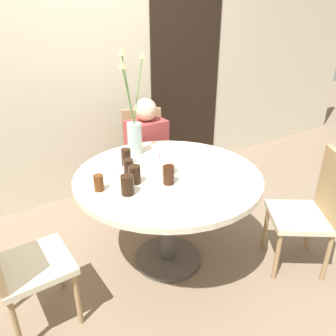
{
  "coord_description": "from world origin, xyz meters",
  "views": [
    {
      "loc": [
        -1.09,
        -1.66,
        1.71
      ],
      "look_at": [
        0.0,
        0.0,
        0.77
      ],
      "focal_mm": 35.0,
      "sensor_mm": 36.0,
      "label": 1
    }
  ],
  "objects_px": {
    "flower_vase": "(134,130)",
    "side_plate": "(105,173)",
    "chair_near_front": "(313,207)",
    "drink_glass_1": "(126,157)",
    "drink_glass_2": "(99,183)",
    "drink_glass_3": "(134,174)",
    "birthday_cake": "(160,166)",
    "drink_glass_0": "(127,185)",
    "drink_glass_4": "(169,175)",
    "person_guest": "(147,158)",
    "drink_glass_5": "(129,167)",
    "chair_right_flank": "(144,151)",
    "chair_left_flank": "(16,258)"
  },
  "relations": [
    {
      "from": "drink_glass_0",
      "to": "drink_glass_4",
      "type": "xyz_separation_m",
      "value": [
        0.28,
        -0.02,
        -0.0
      ]
    },
    {
      "from": "person_guest",
      "to": "chair_right_flank",
      "type": "bearing_deg",
      "value": 70.1
    },
    {
      "from": "birthday_cake",
      "to": "side_plate",
      "type": "xyz_separation_m",
      "value": [
        -0.31,
        0.2,
        -0.05
      ]
    },
    {
      "from": "chair_left_flank",
      "to": "side_plate",
      "type": "height_order",
      "value": "chair_left_flank"
    },
    {
      "from": "drink_glass_1",
      "to": "person_guest",
      "type": "bearing_deg",
      "value": 48.45
    },
    {
      "from": "drink_glass_2",
      "to": "drink_glass_3",
      "type": "relative_size",
      "value": 0.87
    },
    {
      "from": "person_guest",
      "to": "drink_glass_0",
      "type": "bearing_deg",
      "value": -125.47
    },
    {
      "from": "chair_near_front",
      "to": "drink_glass_3",
      "type": "distance_m",
      "value": 1.26
    },
    {
      "from": "drink_glass_1",
      "to": "drink_glass_5",
      "type": "bearing_deg",
      "value": -111.1
    },
    {
      "from": "drink_glass_2",
      "to": "chair_left_flank",
      "type": "bearing_deg",
      "value": -174.03
    },
    {
      "from": "drink_glass_4",
      "to": "chair_right_flank",
      "type": "bearing_deg",
      "value": 68.67
    },
    {
      "from": "chair_right_flank",
      "to": "chair_near_front",
      "type": "height_order",
      "value": "same"
    },
    {
      "from": "chair_near_front",
      "to": "drink_glass_1",
      "type": "relative_size",
      "value": 7.5
    },
    {
      "from": "side_plate",
      "to": "drink_glass_2",
      "type": "bearing_deg",
      "value": -121.74
    },
    {
      "from": "birthday_cake",
      "to": "chair_left_flank",
      "type": "bearing_deg",
      "value": -177.28
    },
    {
      "from": "flower_vase",
      "to": "drink_glass_4",
      "type": "height_order",
      "value": "flower_vase"
    },
    {
      "from": "birthday_cake",
      "to": "flower_vase",
      "type": "bearing_deg",
      "value": 86.1
    },
    {
      "from": "birthday_cake",
      "to": "person_guest",
      "type": "relative_size",
      "value": 0.17
    },
    {
      "from": "side_plate",
      "to": "drink_glass_4",
      "type": "relative_size",
      "value": 1.5
    },
    {
      "from": "flower_vase",
      "to": "side_plate",
      "type": "height_order",
      "value": "flower_vase"
    },
    {
      "from": "birthday_cake",
      "to": "drink_glass_5",
      "type": "distance_m",
      "value": 0.21
    },
    {
      "from": "birthday_cake",
      "to": "drink_glass_0",
      "type": "relative_size",
      "value": 1.52
    },
    {
      "from": "chair_right_flank",
      "to": "drink_glass_5",
      "type": "bearing_deg",
      "value": -104.92
    },
    {
      "from": "flower_vase",
      "to": "drink_glass_1",
      "type": "relative_size",
      "value": 6.52
    },
    {
      "from": "chair_right_flank",
      "to": "person_guest",
      "type": "xyz_separation_m",
      "value": [
        -0.05,
        -0.15,
        -0.0
      ]
    },
    {
      "from": "drink_glass_3",
      "to": "drink_glass_1",
      "type": "bearing_deg",
      "value": 73.82
    },
    {
      "from": "chair_near_front",
      "to": "drink_glass_2",
      "type": "relative_size",
      "value": 8.77
    },
    {
      "from": "chair_left_flank",
      "to": "side_plate",
      "type": "xyz_separation_m",
      "value": [
        0.65,
        0.25,
        0.24
      ]
    },
    {
      "from": "drink_glass_1",
      "to": "drink_glass_2",
      "type": "bearing_deg",
      "value": -141.24
    },
    {
      "from": "chair_near_front",
      "to": "drink_glass_2",
      "type": "height_order",
      "value": "chair_near_front"
    },
    {
      "from": "chair_right_flank",
      "to": "drink_glass_2",
      "type": "xyz_separation_m",
      "value": [
        -0.82,
        -0.92,
        0.29
      ]
    },
    {
      "from": "chair_near_front",
      "to": "birthday_cake",
      "type": "xyz_separation_m",
      "value": [
        -0.87,
        0.61,
        0.29
      ]
    },
    {
      "from": "chair_near_front",
      "to": "person_guest",
      "type": "bearing_deg",
      "value": -123.48
    },
    {
      "from": "birthday_cake",
      "to": "person_guest",
      "type": "distance_m",
      "value": 0.9
    },
    {
      "from": "drink_glass_1",
      "to": "side_plate",
      "type": "bearing_deg",
      "value": -164.14
    },
    {
      "from": "flower_vase",
      "to": "person_guest",
      "type": "xyz_separation_m",
      "value": [
        0.31,
        0.37,
        -0.44
      ]
    },
    {
      "from": "flower_vase",
      "to": "drink_glass_3",
      "type": "distance_m",
      "value": 0.5
    },
    {
      "from": "flower_vase",
      "to": "drink_glass_4",
      "type": "bearing_deg",
      "value": -95.46
    },
    {
      "from": "drink_glass_1",
      "to": "drink_glass_2",
      "type": "distance_m",
      "value": 0.39
    },
    {
      "from": "drink_glass_2",
      "to": "drink_glass_4",
      "type": "relative_size",
      "value": 0.85
    },
    {
      "from": "drink_glass_0",
      "to": "drink_glass_4",
      "type": "bearing_deg",
      "value": -4.25
    },
    {
      "from": "drink_glass_3",
      "to": "flower_vase",
      "type": "bearing_deg",
      "value": 61.85
    },
    {
      "from": "flower_vase",
      "to": "side_plate",
      "type": "bearing_deg",
      "value": -148.87
    },
    {
      "from": "chair_left_flank",
      "to": "flower_vase",
      "type": "xyz_separation_m",
      "value": [
        0.99,
        0.45,
        0.43
      ]
    },
    {
      "from": "drink_glass_0",
      "to": "birthday_cake",
      "type": "bearing_deg",
      "value": 22.63
    },
    {
      "from": "drink_glass_5",
      "to": "person_guest",
      "type": "xyz_separation_m",
      "value": [
        0.52,
        0.68,
        -0.3
      ]
    },
    {
      "from": "chair_left_flank",
      "to": "drink_glass_0",
      "type": "relative_size",
      "value": 7.36
    },
    {
      "from": "chair_near_front",
      "to": "drink_glass_3",
      "type": "height_order",
      "value": "chair_near_front"
    },
    {
      "from": "birthday_cake",
      "to": "drink_glass_4",
      "type": "relative_size",
      "value": 1.53
    },
    {
      "from": "drink_glass_0",
      "to": "drink_glass_3",
      "type": "xyz_separation_m",
      "value": [
        0.1,
        0.11,
        -0.0
      ]
    }
  ]
}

